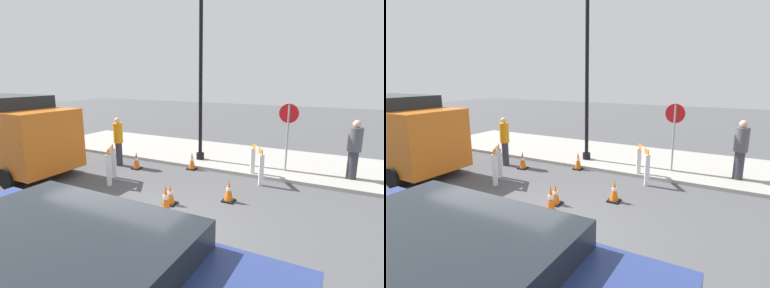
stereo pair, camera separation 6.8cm
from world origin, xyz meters
TOP-DOWN VIEW (x-y plane):
  - ground_plane at (0.00, 0.00)m, footprint 60.00×60.00m
  - sidewalk_slab at (0.00, 6.43)m, footprint 18.00×3.86m
  - streetlamp_post at (-1.51, 5.36)m, footprint 0.44×0.44m
  - stop_sign at (1.55, 5.38)m, footprint 0.60×0.06m
  - barricade_0 at (-2.90, 2.20)m, footprint 0.53×0.75m
  - barricade_1 at (0.92, 4.30)m, footprint 0.61×0.81m
  - traffic_cone_0 at (-1.34, 4.40)m, footprint 0.30×0.30m
  - traffic_cone_1 at (-3.04, 3.56)m, footprint 0.30×0.30m
  - traffic_cone_2 at (-0.46, 1.61)m, footprint 0.30×0.30m
  - traffic_cone_3 at (-0.27, 1.12)m, footprint 0.30×0.30m
  - traffic_cone_4 at (0.75, 2.45)m, footprint 0.30×0.30m
  - person_worker at (-3.84, 3.61)m, footprint 0.34×0.34m
  - person_pedestrian at (3.44, 5.52)m, footprint 0.40×0.40m
  - work_van at (-6.57, 1.36)m, footprint 4.92×2.19m

SIDE VIEW (x-z plane):
  - ground_plane at x=0.00m, z-range 0.00..0.00m
  - sidewalk_slab at x=0.00m, z-range 0.00..0.11m
  - traffic_cone_2 at x=-0.46m, z-range -0.01..0.50m
  - traffic_cone_4 at x=0.75m, z-range -0.01..0.55m
  - traffic_cone_0 at x=-1.34m, z-range -0.01..0.59m
  - traffic_cone_1 at x=-3.04m, z-range -0.01..0.59m
  - traffic_cone_3 at x=-0.27m, z-range -0.01..0.69m
  - barricade_0 at x=-2.90m, z-range 0.04..1.10m
  - barricade_1 at x=0.92m, z-range 0.05..1.10m
  - person_worker at x=-3.84m, z-range 0.07..1.78m
  - person_pedestrian at x=3.44m, z-range 0.17..1.92m
  - work_van at x=-6.57m, z-range 0.11..2.61m
  - stop_sign at x=1.55m, z-range 0.48..2.63m
  - streetlamp_post at x=-1.51m, z-range 0.91..6.81m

